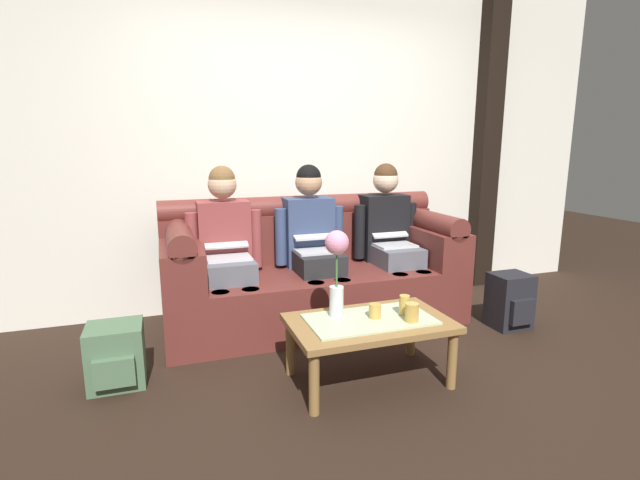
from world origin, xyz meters
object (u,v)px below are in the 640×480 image
at_px(couch, 313,274).
at_px(cup_near_left, 412,312).
at_px(person_right, 389,233).
at_px(cup_near_right, 404,305).
at_px(person_middle, 313,238).
at_px(person_left, 226,244).
at_px(backpack_left, 116,356).
at_px(coffee_table, 369,328).
at_px(backpack_right, 510,301).
at_px(cup_far_center, 375,311).
at_px(flower_vase, 337,261).

height_order(couch, cup_near_left, couch).
bearing_deg(person_right, cup_near_right, -112.64).
relative_size(couch, person_middle, 1.85).
distance_m(person_left, backpack_left, 1.08).
bearing_deg(person_right, coffee_table, -122.04).
bearing_deg(backpack_right, backpack_left, 179.50).
xyz_separation_m(person_middle, person_right, (0.66, 0.00, -0.00)).
bearing_deg(coffee_table, backpack_left, 162.84).
bearing_deg(cup_near_right, person_middle, 101.35).
height_order(person_middle, backpack_left, person_middle).
xyz_separation_m(couch, person_right, (0.66, -0.00, 0.29)).
bearing_deg(person_left, coffee_table, -57.96).
bearing_deg(couch, cup_far_center, -88.31).
height_order(flower_vase, cup_near_right, flower_vase).
distance_m(cup_near_right, backpack_left, 1.70).
bearing_deg(backpack_left, person_left, 40.63).
bearing_deg(backpack_left, person_right, 16.98).
bearing_deg(cup_near_left, backpack_right, 24.52).
xyz_separation_m(coffee_table, cup_near_right, (0.22, -0.01, 0.12)).
height_order(person_left, person_middle, same).
bearing_deg(cup_far_center, coffee_table, 176.07).
xyz_separation_m(person_middle, backpack_right, (1.36, -0.65, -0.45)).
relative_size(cup_near_right, cup_far_center, 1.44).
bearing_deg(cup_far_center, person_left, 123.19).
bearing_deg(cup_near_left, flower_vase, 149.17).
bearing_deg(couch, person_left, -179.68).
height_order(person_middle, cup_far_center, person_middle).
xyz_separation_m(coffee_table, cup_far_center, (0.03, -0.00, 0.10)).
height_order(backpack_left, backpack_right, backpack_right).
xyz_separation_m(coffee_table, cup_near_left, (0.20, -0.12, 0.11)).
height_order(coffee_table, flower_vase, flower_vase).
distance_m(couch, person_right, 0.72).
relative_size(person_left, backpack_left, 3.41).
relative_size(coffee_table, cup_near_left, 8.72).
bearing_deg(coffee_table, flower_vase, 149.17).
relative_size(cup_far_center, backpack_left, 0.23).
height_order(person_left, coffee_table, person_left).
bearing_deg(cup_far_center, person_middle, 91.70).
bearing_deg(cup_near_left, cup_far_center, 145.25).
height_order(flower_vase, backpack_left, flower_vase).
relative_size(coffee_table, flower_vase, 1.83).
relative_size(backpack_left, backpack_right, 0.86).
relative_size(cup_near_left, cup_near_right, 0.90).
bearing_deg(person_left, person_right, 0.00).
bearing_deg(coffee_table, person_left, 122.04).
distance_m(person_left, person_right, 1.33).
relative_size(coffee_table, cup_far_center, 11.28).
bearing_deg(cup_far_center, backpack_left, 163.12).
xyz_separation_m(flower_vase, cup_near_right, (0.38, -0.11, -0.27)).
distance_m(person_left, person_middle, 0.66).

